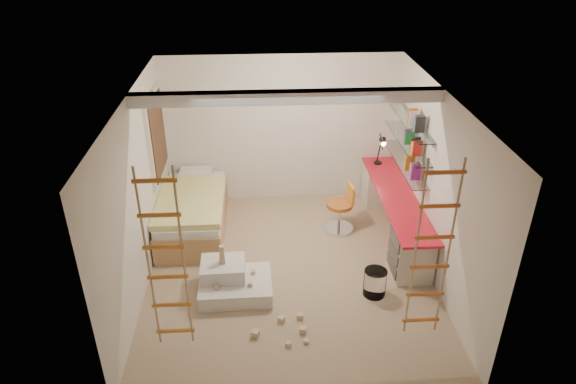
{
  "coord_description": "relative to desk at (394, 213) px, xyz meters",
  "views": [
    {
      "loc": [
        -0.4,
        -5.97,
        4.58
      ],
      "look_at": [
        0.0,
        0.3,
        1.15
      ],
      "focal_mm": 32.0,
      "sensor_mm": 36.0,
      "label": 1
    }
  ],
  "objects": [
    {
      "name": "window_blind",
      "position": [
        -3.65,
        0.64,
        1.15
      ],
      "size": [
        0.02,
        1.0,
        1.2
      ],
      "primitive_type": "cube",
      "color": "#4C2D1E",
      "rests_on": "window_frame"
    },
    {
      "name": "rope_ladder_right",
      "position": [
        -0.37,
        -2.61,
        1.11
      ],
      "size": [
        0.41,
        0.04,
        2.13
      ],
      "primitive_type": null,
      "color": "#CD5C23",
      "rests_on": "ceiling"
    },
    {
      "name": "play_platform",
      "position": [
        -2.52,
        -1.25,
        -0.24
      ],
      "size": [
        0.98,
        0.77,
        0.43
      ],
      "color": "silver",
      "rests_on": "floor"
    },
    {
      "name": "task_lamp",
      "position": [
        -0.05,
        0.96,
        0.73
      ],
      "size": [
        0.14,
        0.36,
        0.57
      ],
      "color": "black",
      "rests_on": "desk"
    },
    {
      "name": "ceiling_beam",
      "position": [
        -1.72,
        -0.56,
        2.12
      ],
      "size": [
        4.0,
        0.18,
        0.16
      ],
      "primitive_type": "cube",
      "color": "white",
      "rests_on": "ceiling"
    },
    {
      "name": "books",
      "position": [
        0.15,
        0.27,
        1.23
      ],
      "size": [
        0.14,
        0.52,
        0.92
      ],
      "color": "#8C1E7F",
      "rests_on": "shelves"
    },
    {
      "name": "window_frame",
      "position": [
        -3.69,
        0.64,
        1.15
      ],
      "size": [
        0.06,
        1.15,
        1.35
      ],
      "primitive_type": "cube",
      "color": "white",
      "rests_on": "wall_left"
    },
    {
      "name": "bed",
      "position": [
        -3.2,
        0.36,
        -0.07
      ],
      "size": [
        1.02,
        2.0,
        0.69
      ],
      "color": "#AD7F51",
      "rests_on": "floor"
    },
    {
      "name": "floor",
      "position": [
        -1.72,
        -0.86,
        -0.4
      ],
      "size": [
        4.5,
        4.5,
        0.0
      ],
      "primitive_type": "plane",
      "color": "tan",
      "rests_on": "ground"
    },
    {
      "name": "toy_blocks",
      "position": [
        -2.17,
        -1.68,
        -0.17
      ],
      "size": [
        1.18,
        1.22,
        0.7
      ],
      "color": "#CCB284",
      "rests_on": "floor"
    },
    {
      "name": "rope_ladder_left",
      "position": [
        -3.07,
        -2.61,
        1.11
      ],
      "size": [
        0.41,
        0.04,
        2.13
      ],
      "primitive_type": null,
      "color": "orange",
      "rests_on": "ceiling"
    },
    {
      "name": "waste_bin",
      "position": [
        -0.6,
        -1.43,
        -0.21
      ],
      "size": [
        0.31,
        0.31,
        0.38
      ],
      "primitive_type": "cylinder",
      "color": "white",
      "rests_on": "floor"
    },
    {
      "name": "swivel_chair",
      "position": [
        -0.82,
        0.21,
        -0.1
      ],
      "size": [
        0.54,
        0.54,
        0.82
      ],
      "color": "#B05E21",
      "rests_on": "floor"
    },
    {
      "name": "desk",
      "position": [
        0.0,
        0.0,
        0.0
      ],
      "size": [
        0.56,
        2.8,
        0.75
      ],
      "color": "red",
      "rests_on": "floor"
    },
    {
      "name": "shelves",
      "position": [
        0.15,
        0.27,
        1.1
      ],
      "size": [
        0.25,
        1.8,
        0.71
      ],
      "color": "white",
      "rests_on": "wall_right"
    }
  ]
}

